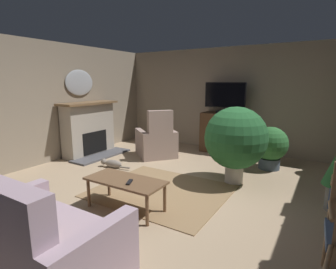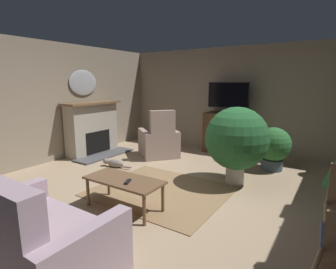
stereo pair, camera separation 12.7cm
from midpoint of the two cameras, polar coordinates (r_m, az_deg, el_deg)
ground_plane at (r=4.38m, az=-1.23°, el=-12.52°), size 6.74×6.93×0.04m
wall_back at (r=6.95m, az=13.40°, el=7.27°), size 6.74×0.10×2.60m
wall_left at (r=6.30m, az=-26.03°, el=6.06°), size 0.10×6.93×2.60m
rug_central at (r=4.41m, az=-2.33°, el=-12.03°), size 2.05×1.76×0.01m
fireplace at (r=6.70m, az=-17.07°, el=0.96°), size 0.87×1.51×1.28m
wall_mirror_oval at (r=6.79m, az=-19.02°, el=10.48°), size 0.06×0.81×0.61m
tv_cabinet at (r=6.75m, az=11.44°, el=0.17°), size 1.11×0.57×0.99m
television at (r=6.59m, az=11.59°, el=7.93°), size 1.01×0.20×0.75m
coffee_table at (r=3.75m, az=-10.14°, el=-10.21°), size 1.12×0.52×0.44m
tv_remote at (r=3.60m, az=-9.32°, el=-10.08°), size 0.11×0.18×0.02m
sofa_floral at (r=2.87m, az=-27.20°, el=-19.88°), size 1.47×0.91×1.00m
armchair_facing_sofa at (r=6.29m, az=-3.05°, el=-1.69°), size 1.21×1.20×1.13m
potted_plant_on_hearth_side at (r=4.67m, az=13.60°, el=-0.91°), size 1.07×1.07×1.34m
potted_plant_leafy_by_curtain at (r=5.71m, az=20.59°, el=-2.28°), size 0.68×0.68×0.87m
cat at (r=5.65m, az=-12.57°, el=-6.12°), size 0.69×0.24×0.18m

